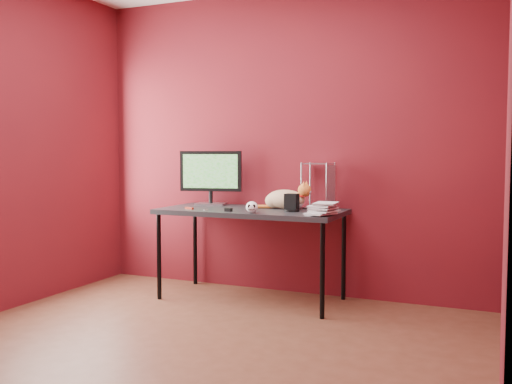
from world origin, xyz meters
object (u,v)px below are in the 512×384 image
at_px(desk, 251,215).
at_px(book_stack, 314,142).
at_px(skull_mug, 252,207).
at_px(speaker, 292,203).
at_px(cat, 286,199).
at_px(monitor, 211,175).

bearing_deg(desk, book_stack, -16.93).
height_order(skull_mug, speaker, speaker).
relative_size(desk, cat, 2.97).
relative_size(cat, speaker, 3.60).
height_order(monitor, book_stack, book_stack).
bearing_deg(cat, book_stack, -38.35).
bearing_deg(skull_mug, desk, 93.73).
distance_m(monitor, skull_mug, 0.79).
distance_m(cat, skull_mug, 0.43).
bearing_deg(book_stack, skull_mug, -167.63).
bearing_deg(cat, skull_mug, -102.38).
relative_size(desk, book_stack, 1.38).
bearing_deg(book_stack, desk, 163.07).
distance_m(desk, monitor, 0.59).
xyz_separation_m(cat, book_stack, (0.34, -0.31, 0.46)).
height_order(monitor, skull_mug, monitor).
relative_size(cat, book_stack, 0.46).
bearing_deg(skull_mug, monitor, 121.30).
bearing_deg(speaker, desk, 172.90).
relative_size(desk, speaker, 10.70).
xyz_separation_m(cat, skull_mug, (-0.12, -0.41, -0.04)).
bearing_deg(speaker, monitor, 164.66).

